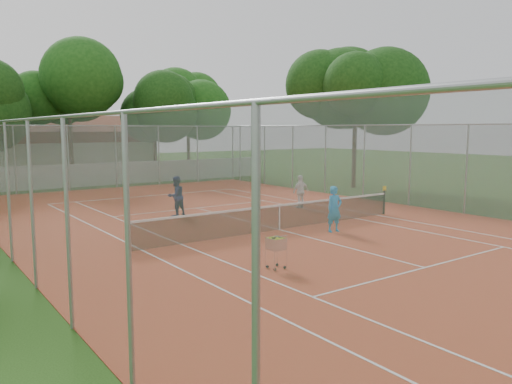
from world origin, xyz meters
TOP-DOWN VIEW (x-y plane):
  - ground at (0.00, 0.00)m, footprint 120.00×120.00m
  - court_pad at (0.00, 0.00)m, footprint 18.00×34.00m
  - court_lines at (0.00, 0.00)m, footprint 10.98×23.78m
  - tennis_net at (0.00, 0.00)m, footprint 11.88×0.10m
  - perimeter_fence at (0.00, 0.00)m, footprint 18.00×34.00m
  - boundary_wall at (0.00, 19.00)m, footprint 26.00×0.30m
  - clubhouse at (-2.00, 29.00)m, footprint 16.40×9.00m
  - tropical_trees at (0.00, 22.00)m, footprint 29.00×19.00m
  - player_near at (1.42, -1.46)m, footprint 0.67×0.49m
  - player_far_left at (-1.77, 5.00)m, footprint 0.96×0.82m
  - player_far_right at (4.14, 3.57)m, footprint 0.94×0.41m
  - ball_hopper at (-3.37, -4.10)m, footprint 0.58×0.58m

SIDE VIEW (x-z plane):
  - ground at x=0.00m, z-range 0.00..0.00m
  - court_pad at x=0.00m, z-range 0.00..0.02m
  - court_lines at x=0.00m, z-range 0.02..0.03m
  - ball_hopper at x=-3.37m, z-range 0.02..0.96m
  - tennis_net at x=0.00m, z-range 0.02..1.00m
  - boundary_wall at x=0.00m, z-range 0.00..1.50m
  - player_far_right at x=4.14m, z-range 0.02..1.60m
  - player_near at x=1.42m, z-range 0.02..1.71m
  - player_far_left at x=-1.77m, z-range 0.02..1.76m
  - perimeter_fence at x=0.00m, z-range 0.00..4.00m
  - clubhouse at x=-2.00m, z-range 0.00..4.40m
  - tropical_trees at x=0.00m, z-range 0.00..10.00m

